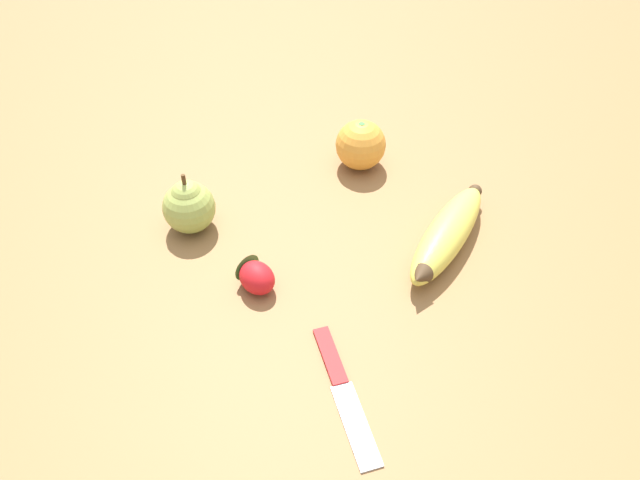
{
  "coord_description": "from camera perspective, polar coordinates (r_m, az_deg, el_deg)",
  "views": [
    {
      "loc": [
        0.2,
        0.47,
        0.53
      ],
      "look_at": [
        0.09,
        -0.04,
        0.03
      ],
      "focal_mm": 35.0,
      "sensor_mm": 36.0,
      "label": 1
    }
  ],
  "objects": [
    {
      "name": "orange",
      "position": [
        0.85,
        3.74,
        8.68
      ],
      "size": [
        0.07,
        0.07,
        0.07
      ],
      "color": "orange",
      "rests_on": "ground_plane"
    },
    {
      "name": "pear",
      "position": [
        0.77,
        -11.92,
        3.12
      ],
      "size": [
        0.06,
        0.06,
        0.08
      ],
      "color": "#99A84C",
      "rests_on": "ground_plane"
    },
    {
      "name": "paring_knife",
      "position": [
        0.63,
        2.04,
        -13.27
      ],
      "size": [
        0.03,
        0.16,
        0.01
      ],
      "rotation": [
        0.0,
        0.0,
        0.09
      ],
      "color": "silver",
      "rests_on": "ground_plane"
    },
    {
      "name": "banana",
      "position": [
        0.75,
        11.53,
        0.52
      ],
      "size": [
        0.16,
        0.17,
        0.04
      ],
      "rotation": [
        0.0,
        0.0,
        0.83
      ],
      "color": "#DBCC4C",
      "rests_on": "ground_plane"
    },
    {
      "name": "strawberry",
      "position": [
        0.7,
        -6.0,
        -3.1
      ],
      "size": [
        0.06,
        0.06,
        0.04
      ],
      "rotation": [
        0.0,
        0.0,
        5.28
      ],
      "color": "red",
      "rests_on": "ground_plane"
    },
    {
      "name": "ground_plane",
      "position": [
        0.74,
        7.79,
        -2.39
      ],
      "size": [
        3.0,
        3.0,
        0.0
      ],
      "primitive_type": "plane",
      "color": "olive"
    }
  ]
}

